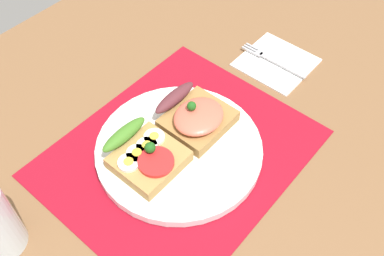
# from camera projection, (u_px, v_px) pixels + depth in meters

# --- Properties ---
(ground_plane) EXTENTS (1.20, 0.90, 0.03)m
(ground_plane) POSITION_uv_depth(u_px,v_px,m) (179.00, 159.00, 0.67)
(ground_plane) COLOR brown
(placemat) EXTENTS (0.38, 0.32, 0.00)m
(placemat) POSITION_uv_depth(u_px,v_px,m) (179.00, 153.00, 0.66)
(placemat) COLOR maroon
(placemat) RESTS_ON ground_plane
(plate) EXTENTS (0.25, 0.25, 0.01)m
(plate) POSITION_uv_depth(u_px,v_px,m) (179.00, 149.00, 0.65)
(plate) COLOR white
(plate) RESTS_ON placemat
(sandwich_egg_tomato) EXTENTS (0.09, 0.10, 0.04)m
(sandwich_egg_tomato) POSITION_uv_depth(u_px,v_px,m) (145.00, 155.00, 0.62)
(sandwich_egg_tomato) COLOR #A98347
(sandwich_egg_tomato) RESTS_ON plate
(sandwich_salmon) EXTENTS (0.10, 0.10, 0.05)m
(sandwich_salmon) POSITION_uv_depth(u_px,v_px,m) (196.00, 116.00, 0.66)
(sandwich_salmon) COLOR #9F753D
(sandwich_salmon) RESTS_ON plate
(napkin) EXTENTS (0.12, 0.12, 0.01)m
(napkin) POSITION_uv_depth(u_px,v_px,m) (275.00, 61.00, 0.79)
(napkin) COLOR white
(napkin) RESTS_ON ground_plane
(fork) EXTENTS (0.02, 0.13, 0.00)m
(fork) POSITION_uv_depth(u_px,v_px,m) (272.00, 60.00, 0.78)
(fork) COLOR #B7B7BC
(fork) RESTS_ON napkin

